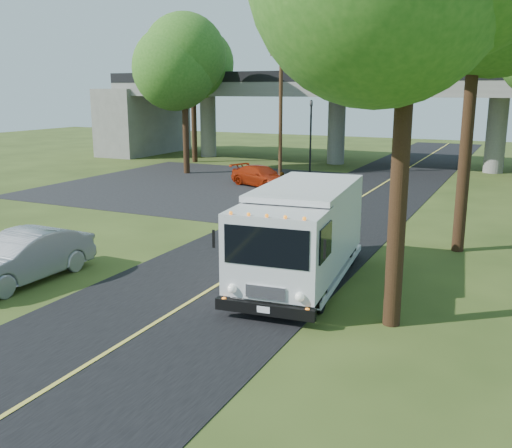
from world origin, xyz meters
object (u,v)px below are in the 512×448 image
Objects in this scene: utility_pole at (281,109)px; silver_sedan at (23,257)px; step_van at (301,232)px; pedestrian at (282,186)px; red_sedan at (261,176)px; tree_left_far at (194,70)px; traffic_signal at (311,129)px; tree_left_lot at (185,60)px.

silver_sedan is (1.79, -24.60, -3.81)m from utility_pole.
pedestrian is (-5.99, 12.59, -0.87)m from step_van.
step_van is 18.42m from red_sedan.
pedestrian is at bearing 109.57° from step_van.
step_van is 1.68× the size of red_sedan.
tree_left_far is at bearing 157.57° from utility_pole.
pedestrian is (2.91, -3.51, 0.13)m from red_sedan.
traffic_signal is 0.53× the size of tree_left_far.
step_van is (8.19, -22.94, -1.56)m from traffic_signal.
tree_left_far is at bearing -44.35° from pedestrian.
tree_left_lot is 25.45m from step_van.
red_sedan is at bearing -20.77° from tree_left_lot.
traffic_signal is at bearing 15.22° from red_sedan.
utility_pole is at bearing 30.38° from red_sedan.
utility_pole is at bearing -67.30° from pedestrian.
tree_left_lot is (-7.79, -4.16, 4.70)m from traffic_signal.
tree_left_far reaches higher than pedestrian.
red_sedan is at bearing -95.94° from traffic_signal.
tree_left_lot is 1.42× the size of step_van.
tree_left_far is at bearing 116.57° from tree_left_lot.
red_sedan is 4.56m from pedestrian.
step_van reaches higher than silver_sedan.
traffic_signal is 3.40× the size of pedestrian.
traffic_signal is 0.70× the size of step_van.
pedestrian is at bearing -78.01° from traffic_signal.
silver_sedan is at bearing -161.03° from step_van.
red_sedan is 0.92× the size of silver_sedan.
step_van is 4.83× the size of pedestrian.
step_van reaches higher than pedestrian.
traffic_signal is 26.71m from silver_sedan.
tree_left_far is (-3.00, 6.00, -0.45)m from tree_left_lot.
silver_sedan is 16.36m from pedestrian.
traffic_signal is at bearing -9.65° from tree_left_far.
step_van is at bearing -65.16° from utility_pole.
tree_left_lot is at bearing -151.89° from traffic_signal.
tree_left_lot is at bearing -161.03° from utility_pole.
tree_left_far is (-10.79, 1.84, 4.25)m from traffic_signal.
step_van is (18.99, -24.78, -5.82)m from tree_left_far.
pedestrian is (1.91, 16.25, -0.02)m from silver_sedan.
step_van is (9.69, -20.94, -2.96)m from utility_pole.
tree_left_far reaches higher than traffic_signal.
tree_left_far is (-9.29, 3.84, 2.86)m from utility_pole.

